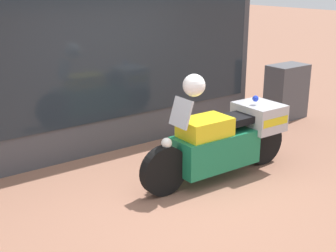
# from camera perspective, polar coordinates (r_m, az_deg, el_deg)

# --- Properties ---
(ground_plane) EXTENTS (60.00, 60.00, 0.00)m
(ground_plane) POSITION_cam_1_polar(r_m,az_deg,el_deg) (6.17, 0.44, -8.19)
(ground_plane) COLOR #8E604C
(shop_building) EXTENTS (6.30, 0.55, 3.40)m
(shop_building) POSITION_cam_1_polar(r_m,az_deg,el_deg) (7.11, -12.29, 9.40)
(shop_building) COLOR #424247
(shop_building) RESTS_ON ground
(window_display) EXTENTS (4.88, 0.30, 1.98)m
(window_display) POSITION_cam_1_polar(r_m,az_deg,el_deg) (7.79, -6.15, 1.08)
(window_display) COLOR slate
(window_display) RESTS_ON ground
(paramedic_motorcycle) EXTENTS (2.49, 0.67, 1.24)m
(paramedic_motorcycle) POSITION_cam_1_polar(r_m,az_deg,el_deg) (6.55, 7.03, -1.54)
(paramedic_motorcycle) COLOR black
(paramedic_motorcycle) RESTS_ON ground
(utility_cabinet) EXTENTS (0.79, 0.49, 1.06)m
(utility_cabinet) POSITION_cam_1_polar(r_m,az_deg,el_deg) (9.49, 14.23, 4.09)
(utility_cabinet) COLOR #4C4C51
(utility_cabinet) RESTS_ON ground
(white_helmet) EXTENTS (0.29, 0.29, 0.29)m
(white_helmet) POSITION_cam_1_polar(r_m,az_deg,el_deg) (5.95, 3.19, 4.98)
(white_helmet) COLOR white
(white_helmet) RESTS_ON paramedic_motorcycle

